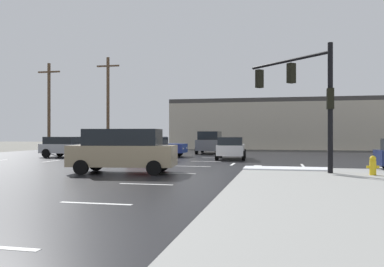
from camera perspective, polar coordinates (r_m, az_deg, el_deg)
name	(u,v)px	position (r m, az deg, el deg)	size (l,w,h in m)	color
ground_plane	(200,164)	(23.98, 1.14, -4.42)	(120.00, 120.00, 0.00)	slate
road_asphalt	(200,164)	(23.98, 1.14, -4.40)	(44.00, 44.00, 0.02)	black
snow_strip_curbside	(286,168)	(19.53, 13.41, -4.92)	(4.00, 1.60, 0.06)	white
lane_markings	(216,166)	(22.42, 3.49, -4.67)	(36.15, 36.15, 0.01)	silver
traffic_signal_mast	(305,89)	(19.05, 15.95, 6.26)	(3.70, 3.84, 5.62)	black
fire_hydrant	(373,165)	(17.83, 24.63, -4.20)	(0.48, 0.26, 0.79)	gold
strip_building_background	(284,124)	(50.46, 13.11, 1.30)	(27.42, 8.00, 6.04)	#BCB29E
sedan_silver	(68,146)	(32.02, -17.39, -1.80)	(4.62, 2.24, 1.58)	#B7BABF
suv_grey	(210,142)	(36.44, 2.61, -1.22)	(2.29, 4.89, 2.03)	slate
sedan_white	(231,148)	(28.34, 5.66, -2.02)	(2.24, 4.62, 1.58)	white
suv_tan	(123,150)	(18.50, -9.90, -2.33)	(4.99, 2.60, 2.03)	tan
sedan_red	(151,149)	(25.67, -5.96, -2.23)	(2.37, 4.66, 1.58)	#B21919
sedan_blue	(155,146)	(31.61, -5.30, -1.82)	(4.57, 2.09, 1.58)	navy
utility_pole_far	(49,106)	(39.11, -19.93, 3.73)	(2.20, 0.28, 8.39)	brown
utility_pole_distant	(108,103)	(37.68, -12.02, 4.30)	(2.20, 0.28, 8.96)	brown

